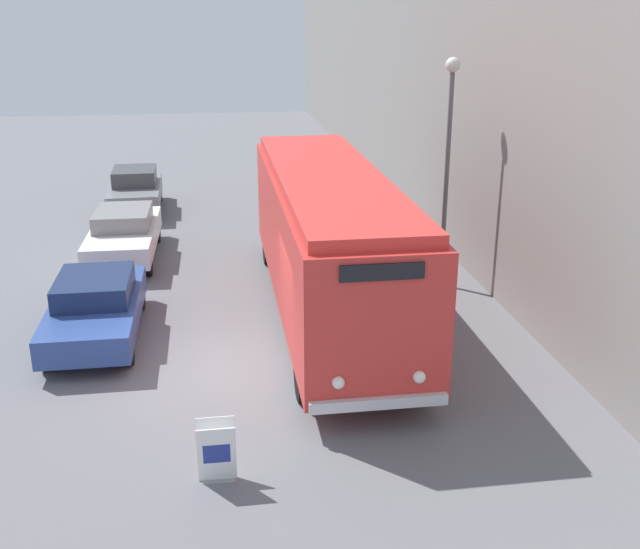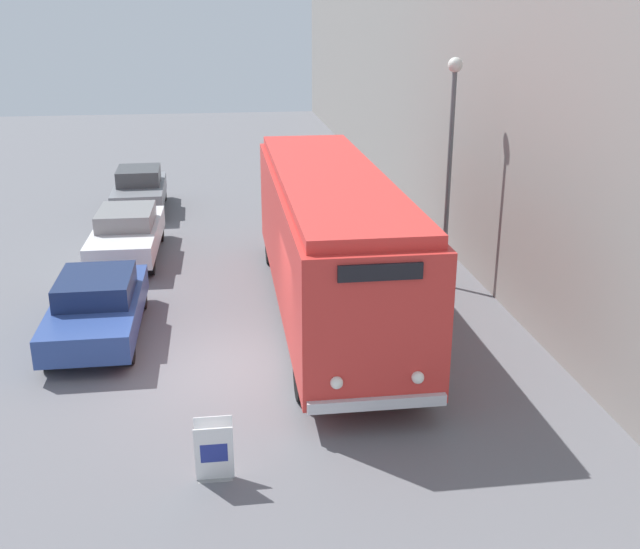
% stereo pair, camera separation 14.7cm
% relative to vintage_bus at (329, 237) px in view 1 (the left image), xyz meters
% --- Properties ---
extents(ground_plane, '(80.00, 80.00, 0.00)m').
position_rel_vintage_bus_xyz_m(ground_plane, '(-2.52, -2.49, -1.94)').
color(ground_plane, slate).
extents(building_wall_right, '(0.30, 60.00, 8.60)m').
position_rel_vintage_bus_xyz_m(building_wall_right, '(4.46, 7.51, 2.36)').
color(building_wall_right, gray).
rests_on(building_wall_right, ground_plane).
extents(vintage_bus, '(2.52, 10.97, 3.45)m').
position_rel_vintage_bus_xyz_m(vintage_bus, '(0.00, 0.00, 0.00)').
color(vintage_bus, black).
rests_on(vintage_bus, ground_plane).
extents(sign_board, '(0.59, 0.38, 1.00)m').
position_rel_vintage_bus_xyz_m(sign_board, '(-2.74, -6.36, -1.45)').
color(sign_board, gray).
rests_on(sign_board, ground_plane).
extents(streetlamp, '(0.36, 0.36, 5.82)m').
position_rel_vintage_bus_xyz_m(streetlamp, '(3.26, 1.56, 1.89)').
color(streetlamp, '#595E60').
rests_on(streetlamp, ground_plane).
extents(parked_car_near, '(1.86, 4.43, 1.39)m').
position_rel_vintage_bus_xyz_m(parked_car_near, '(-5.29, -0.52, -1.23)').
color(parked_car_near, black).
rests_on(parked_car_near, ground_plane).
extents(parked_car_mid, '(1.89, 4.62, 1.44)m').
position_rel_vintage_bus_xyz_m(parked_car_mid, '(-5.22, 5.10, -1.18)').
color(parked_car_mid, black).
rests_on(parked_car_mid, ground_plane).
extents(parked_car_far, '(1.84, 4.18, 1.53)m').
position_rel_vintage_bus_xyz_m(parked_car_far, '(-5.34, 10.62, -1.15)').
color(parked_car_far, black).
rests_on(parked_car_far, ground_plane).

